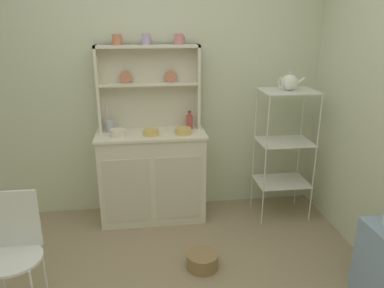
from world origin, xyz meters
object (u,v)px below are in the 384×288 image
Objects in this scene: bowl_mixing_large at (118,133)px; jam_bottle at (189,121)px; utensil_jar at (110,126)px; porcelain_teapot at (289,82)px; hutch_shelf_unit at (149,81)px; wire_chair at (14,244)px; hutch_cabinet at (152,175)px; floor_basket at (202,261)px; cup_terracotta_0 at (117,40)px; bakers_rack at (285,138)px.

bowl_mixing_large is 0.68m from jam_bottle.
porcelain_teapot is (1.62, -0.19, 0.40)m from utensil_jar.
hutch_shelf_unit is 5.42× the size of jam_bottle.
wire_chair is at bearing -135.68° from jam_bottle.
hutch_cabinet is 1.07× the size of hutch_shelf_unit.
porcelain_teapot is at bearing -12.62° from jam_bottle.
floor_basket is at bearing -52.47° from utensil_jar.
hutch_shelf_unit is 6.82× the size of bowl_mixing_large.
cup_terracotta_0 is (0.64, 1.28, 1.17)m from wire_chair.
wire_chair is at bearing -154.11° from bakers_rack.
jam_bottle is 0.69× the size of utensil_jar.
porcelain_teapot is (1.25, -0.11, 0.88)m from hutch_cabinet.
hutch_shelf_unit is 0.46m from cup_terracotta_0.
cup_terracotta_0 is 0.69× the size of bowl_mixing_large.
floor_basket is 1.00× the size of utensil_jar.
utensil_jar is at bearing 168.11° from hutch_cabinet.
bakers_rack is at bearing -8.75° from cup_terracotta_0.
wire_chair is 1.37m from floor_basket.
bakers_rack is 1.38m from floor_basket.
hutch_cabinet is 1.00m from floor_basket.
cup_terracotta_0 reaches higher than porcelain_teapot.
floor_basket is at bearing -71.16° from hutch_shelf_unit.
cup_terracotta_0 is (-0.61, 0.98, 1.63)m from floor_basket.
bakers_rack is (1.25, -0.11, 0.35)m from hutch_cabinet.
utensil_jar is at bearing 117.32° from bowl_mixing_large.
cup_terracotta_0 is 1.57m from porcelain_teapot.
porcelain_teapot is (1.25, -0.28, 0.01)m from hutch_shelf_unit.
bakers_rack is at bearing -5.06° from hutch_cabinet.
hutch_shelf_unit is 3.76× the size of utensil_jar.
hutch_cabinet reaches higher than floor_basket.
hutch_cabinet is 0.61m from utensil_jar.
bowl_mixing_large is at bearing 178.60° from porcelain_teapot.
utensil_jar is at bearing 127.53° from floor_basket.
utensil_jar is 1.68m from porcelain_teapot.
cup_terracotta_0 reaches higher than hutch_cabinet.
porcelain_teapot reaches higher than floor_basket.
utensil_jar is (-1.62, 0.19, 0.13)m from bakers_rack.
bowl_mixing_large is at bearing 89.55° from wire_chair.
wire_chair is at bearing -127.96° from hutch_cabinet.
hutch_shelf_unit is at bearing 13.11° from utensil_jar.
floor_basket is at bearing -91.28° from jam_bottle.
jam_bottle is 0.73× the size of porcelain_teapot.
cup_terracotta_0 is at bearing -170.87° from hutch_shelf_unit.
hutch_shelf_unit is 0.54m from utensil_jar.
porcelain_teapot is at bearing -12.41° from hutch_shelf_unit.
cup_terracotta_0 is at bearing 81.13° from bowl_mixing_large.
hutch_cabinet is at bearing -11.89° from utensil_jar.
hutch_cabinet is 1.30m from bakers_rack.
bakers_rack is at bearing -12.60° from jam_bottle.
wire_chair is 6.19× the size of bowl_mixing_large.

